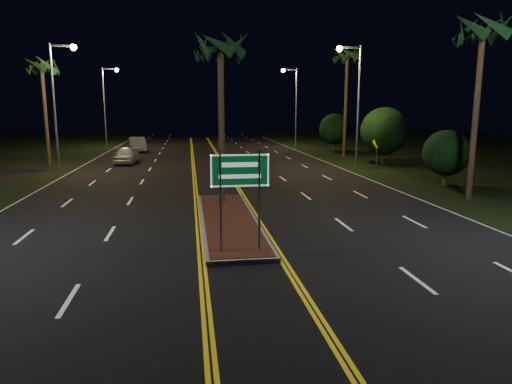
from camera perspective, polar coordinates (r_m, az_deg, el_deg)
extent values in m
plane|color=black|center=(11.95, -0.43, -12.09)|extent=(120.00, 120.00, 0.00)
cube|color=gray|center=(18.55, -3.42, -3.59)|extent=(2.25, 10.25, 0.15)
cube|color=#592819|center=(18.53, -3.42, -3.33)|extent=(2.00, 10.00, 0.02)
cylinder|color=gray|center=(14.05, -4.44, -1.19)|extent=(0.08, 0.08, 3.20)
cylinder|color=gray|center=(14.18, 0.40, -1.05)|extent=(0.08, 0.08, 3.20)
cube|color=#07471E|center=(13.94, -2.03, 2.71)|extent=(1.80, 0.04, 1.00)
cube|color=white|center=(13.91, -2.02, 2.70)|extent=(1.80, 0.01, 1.00)
cylinder|color=gray|center=(36.19, -23.89, 9.51)|extent=(0.18, 0.18, 9.00)
cube|color=gray|center=(36.24, -23.15, 16.47)|extent=(1.60, 0.12, 0.12)
sphere|color=#F1C26C|center=(36.04, -21.86, 16.43)|extent=(0.44, 0.44, 0.44)
cylinder|color=gray|center=(55.74, -18.43, 9.92)|extent=(0.18, 0.18, 9.00)
cube|color=gray|center=(55.77, -17.86, 14.43)|extent=(1.60, 0.12, 0.12)
sphere|color=#F1C26C|center=(55.64, -17.02, 14.38)|extent=(0.44, 0.44, 0.44)
cylinder|color=gray|center=(35.22, 12.67, 10.14)|extent=(0.18, 0.18, 9.00)
cube|color=gray|center=(35.20, 11.69, 17.27)|extent=(1.60, 0.12, 0.12)
sphere|color=#F1C26C|center=(34.93, 10.39, 17.21)|extent=(0.44, 0.44, 0.44)
cylinder|color=gray|center=(54.38, 5.04, 10.40)|extent=(0.18, 0.18, 9.00)
cube|color=gray|center=(54.37, 4.27, 15.00)|extent=(1.60, 0.12, 0.12)
sphere|color=#F1C26C|center=(54.20, 3.41, 14.92)|extent=(0.44, 0.44, 0.44)
cylinder|color=#382819|center=(21.50, -4.34, 8.25)|extent=(0.28, 0.28, 7.50)
cylinder|color=#382819|center=(40.53, -24.82, 8.74)|extent=(0.28, 0.28, 8.00)
cylinder|color=#382819|center=(25.19, 25.78, 8.72)|extent=(0.28, 0.28, 8.50)
cylinder|color=#382819|center=(43.36, 11.12, 10.55)|extent=(0.28, 0.28, 9.50)
cylinder|color=#382819|center=(29.39, 22.49, 1.63)|extent=(0.24, 0.24, 0.90)
sphere|color=black|center=(29.22, 22.70, 4.53)|extent=(2.70, 2.70, 2.70)
cylinder|color=#382819|center=(38.42, 15.56, 4.23)|extent=(0.24, 0.24, 1.26)
sphere|color=black|center=(38.26, 15.72, 7.36)|extent=(3.78, 3.78, 3.78)
cylinder|color=#382819|center=(49.53, 9.75, 5.70)|extent=(0.24, 0.24, 1.08)
sphere|color=black|center=(49.41, 9.81, 7.78)|extent=(3.24, 3.24, 3.24)
imported|color=#B6B6BC|center=(39.37, -15.91, 4.61)|extent=(2.38, 4.95, 1.61)
imported|color=#ABAFB5|center=(49.86, -14.63, 5.92)|extent=(3.07, 5.52, 1.74)
cylinder|color=gray|center=(37.00, 14.85, 4.73)|extent=(0.07, 0.07, 2.15)
cube|color=yellow|center=(36.90, 14.92, 6.09)|extent=(0.97, 0.43, 1.04)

